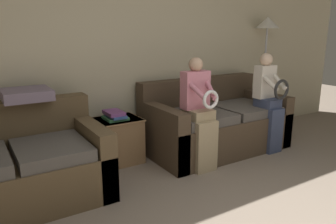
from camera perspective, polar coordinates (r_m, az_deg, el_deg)
name	(u,v)px	position (r m, az deg, el deg)	size (l,w,h in m)	color
wall_back	(133,51)	(4.11, -6.11, 10.45)	(7.85, 0.06, 2.55)	#BCB293
couch_main	(214,124)	(4.33, 8.06, -2.13)	(1.83, 0.96, 0.90)	#473828
couch_side	(12,170)	(3.29, -25.59, -9.04)	(1.63, 0.94, 0.87)	brown
child_left_seated	(200,110)	(3.61, 5.56, 0.35)	(0.32, 0.37, 1.25)	tan
child_right_seated	(269,98)	(4.35, 17.22, 2.37)	(0.27, 0.37, 1.25)	#384260
side_shelf	(115,140)	(3.90, -9.13, -4.89)	(0.58, 0.45, 0.53)	olive
book_stack	(115,115)	(3.81, -9.25, -0.58)	(0.24, 0.31, 0.10)	#3D8451
floor_lamp	(267,34)	(5.24, 16.83, 12.86)	(0.35, 0.35, 1.72)	#2D2B28
throw_pillow	(26,94)	(3.47, -23.43, 2.85)	(0.44, 0.44, 0.10)	slate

